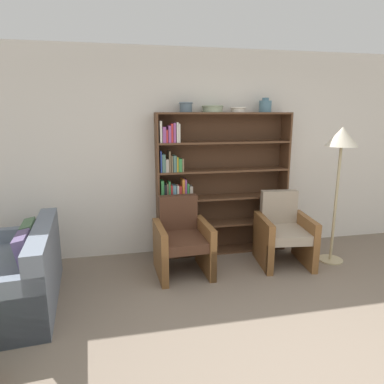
{
  "coord_description": "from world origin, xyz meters",
  "views": [
    {
      "loc": [
        -1.4,
        -1.94,
        1.92
      ],
      "look_at": [
        -0.54,
        2.17,
        0.95
      ],
      "focal_mm": 32.0,
      "sensor_mm": 36.0,
      "label": 1
    }
  ],
  "objects": [
    {
      "name": "armchair_leather",
      "position": [
        -0.72,
        1.93,
        0.41
      ],
      "size": [
        0.67,
        0.71,
        0.92
      ],
      "rotation": [
        0.0,
        0.0,
        3.19
      ],
      "color": "brown",
      "rests_on": "ground"
    },
    {
      "name": "couch",
      "position": [
        -2.54,
        1.52,
        0.29
      ],
      "size": [
        1.05,
        1.56,
        0.82
      ],
      "rotation": [
        0.0,
        0.0,
        1.66
      ],
      "color": "slate",
      "rests_on": "ground"
    },
    {
      "name": "ground_plane",
      "position": [
        0.0,
        0.0,
        0.0
      ],
      "size": [
        24.0,
        24.0,
        0.0
      ],
      "primitive_type": "plane",
      "color": "#7A6B5B"
    },
    {
      "name": "vase_tall",
      "position": [
        0.52,
        2.46,
        2.01
      ],
      "size": [
        0.16,
        0.16,
        0.19
      ],
      "color": "slate",
      "rests_on": "bookshelf"
    },
    {
      "name": "bowl_copper",
      "position": [
        -0.56,
        2.46,
        2.0
      ],
      "size": [
        0.18,
        0.18,
        0.12
      ],
      "color": "slate",
      "rests_on": "bookshelf"
    },
    {
      "name": "armchair_cushioned",
      "position": [
        0.62,
        1.93,
        0.41
      ],
      "size": [
        0.71,
        0.75,
        0.92
      ],
      "rotation": [
        0.0,
        0.0,
        3.02
      ],
      "color": "brown",
      "rests_on": "ground"
    },
    {
      "name": "bowl_olive",
      "position": [
        -0.21,
        2.46,
        1.98
      ],
      "size": [
        0.29,
        0.29,
        0.09
      ],
      "color": "gray",
      "rests_on": "bookshelf"
    },
    {
      "name": "bookshelf",
      "position": [
        -0.22,
        2.48,
        0.95
      ],
      "size": [
        1.82,
        0.3,
        1.93
      ],
      "color": "brown",
      "rests_on": "ground"
    },
    {
      "name": "floor_lamp",
      "position": [
        1.28,
        1.84,
        1.52
      ],
      "size": [
        0.39,
        0.39,
        1.76
      ],
      "color": "tan",
      "rests_on": "ground"
    },
    {
      "name": "bowl_cream",
      "position": [
        0.14,
        2.46,
        1.97
      ],
      "size": [
        0.2,
        0.2,
        0.07
      ],
      "color": "silver",
      "rests_on": "bookshelf"
    },
    {
      "name": "wall_back",
      "position": [
        0.0,
        2.65,
        1.38
      ],
      "size": [
        12.0,
        0.06,
        2.75
      ],
      "color": "silver",
      "rests_on": "ground"
    }
  ]
}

